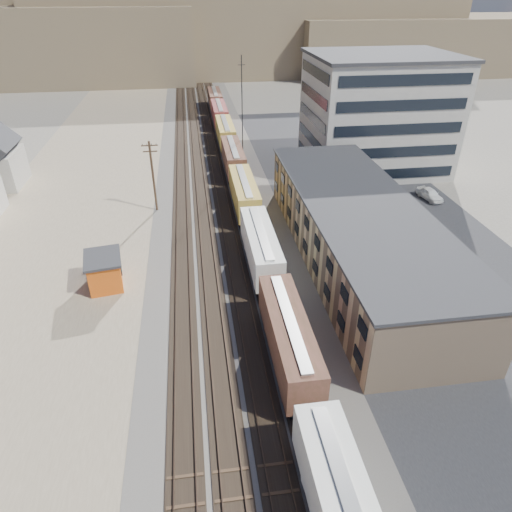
{
  "coord_description": "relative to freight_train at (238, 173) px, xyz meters",
  "views": [
    {
      "loc": [
        -3.0,
        -18.63,
        27.85
      ],
      "look_at": [
        2.94,
        22.38,
        3.0
      ],
      "focal_mm": 32.0,
      "sensor_mm": 36.0,
      "label": 1
    }
  ],
  "objects": [
    {
      "name": "hills_north",
      "position": [
        -3.63,
        120.43,
        11.31
      ],
      "size": [
        265.0,
        80.0,
        32.0
      ],
      "color": "brown",
      "rests_on": "ground"
    },
    {
      "name": "maintenance_shed",
      "position": [
        -16.84,
        -23.85,
        -1.0
      ],
      "size": [
        4.42,
        5.32,
        3.51
      ],
      "color": "#D05413",
      "rests_on": "ground"
    },
    {
      "name": "ballast_bed",
      "position": [
        -3.8,
        2.51,
        -2.76
      ],
      "size": [
        18.0,
        200.0,
        0.06
      ],
      "primitive_type": "cube",
      "color": "#4C4742",
      "rests_on": "ground"
    },
    {
      "name": "ground",
      "position": [
        -3.8,
        -47.49,
        -2.79
      ],
      "size": [
        300.0,
        300.0,
        0.0
      ],
      "primitive_type": "plane",
      "color": "#6B6356",
      "rests_on": "ground"
    },
    {
      "name": "office_tower",
      "position": [
        24.15,
        7.46,
        6.47
      ],
      "size": [
        22.6,
        18.6,
        18.45
      ],
      "color": "#9E998E",
      "rests_on": "ground"
    },
    {
      "name": "parked_car_far",
      "position": [
        27.91,
        -7.5,
        -1.97
      ],
      "size": [
        2.67,
        5.08,
        1.65
      ],
      "primitive_type": "imported",
      "rotation": [
        0.0,
        0.0,
        0.15
      ],
      "color": "white",
      "rests_on": "ground"
    },
    {
      "name": "asphalt_lot",
      "position": [
        18.2,
        -12.49,
        -2.77
      ],
      "size": [
        26.0,
        120.0,
        0.04
      ],
      "primitive_type": "cube",
      "color": "#232326",
      "rests_on": "ground"
    },
    {
      "name": "utility_pole_north",
      "position": [
        -12.3,
        -5.49,
        2.5
      ],
      "size": [
        2.2,
        0.32,
        10.0
      ],
      "color": "#382619",
      "rests_on": "ground"
    },
    {
      "name": "warehouse",
      "position": [
        11.18,
        -22.49,
        0.86
      ],
      "size": [
        12.4,
        40.4,
        7.25
      ],
      "color": "tan",
      "rests_on": "ground"
    },
    {
      "name": "rail_tracks",
      "position": [
        -4.35,
        2.51,
        -2.68
      ],
      "size": [
        11.4,
        200.0,
        0.24
      ],
      "color": "black",
      "rests_on": "ground"
    },
    {
      "name": "freight_train",
      "position": [
        0.0,
        0.0,
        0.0
      ],
      "size": [
        3.0,
        119.74,
        4.46
      ],
      "color": "black",
      "rests_on": "ground"
    },
    {
      "name": "dirt_yard",
      "position": [
        -23.8,
        -7.49,
        -2.78
      ],
      "size": [
        24.0,
        180.0,
        0.03
      ],
      "primitive_type": "cube",
      "color": "#84725B",
      "rests_on": "ground"
    },
    {
      "name": "radio_mast",
      "position": [
        2.2,
        12.51,
        6.33
      ],
      "size": [
        1.2,
        0.16,
        18.0
      ],
      "color": "black",
      "rests_on": "ground"
    },
    {
      "name": "parked_car_blue",
      "position": [
        19.78,
        -4.52,
        -1.97
      ],
      "size": [
        5.28,
        6.51,
        1.65
      ],
      "primitive_type": "imported",
      "rotation": [
        0.0,
        0.0,
        0.51
      ],
      "color": "navy",
      "rests_on": "ground"
    }
  ]
}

